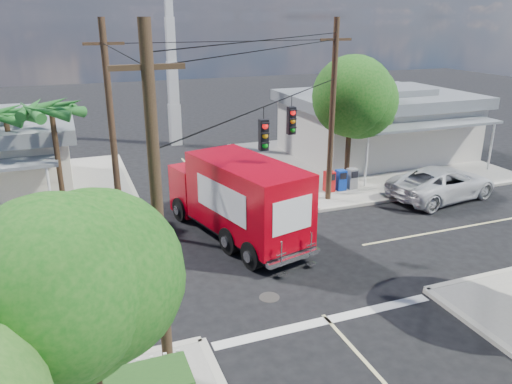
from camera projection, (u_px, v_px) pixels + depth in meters
ground at (274, 261)px, 19.43m from camera, size 120.00×120.00×0.00m
sidewalk_ne at (362, 161)px, 32.66m from camera, size 14.12×14.12×0.14m
road_markings at (290, 278)px, 18.14m from camera, size 32.00×32.00×0.01m
building_ne at (377, 122)px, 33.42m from camera, size 11.80×10.20×4.50m
radio_tower at (172, 67)px, 35.35m from camera, size 0.80×0.80×17.00m
tree_sw_front at (84, 290)px, 8.99m from camera, size 3.88×3.78×6.03m
tree_ne_front at (351, 102)px, 26.24m from camera, size 4.21×4.14×6.66m
tree_ne_back at (370, 104)px, 29.24m from camera, size 3.77×3.66×5.82m
palm_nw_front at (51, 112)px, 21.84m from camera, size 3.01×3.08×5.59m
palm_nw_back at (6, 118)px, 22.61m from camera, size 3.01×3.08×5.19m
utility_poles at (221, 138)px, 18.76m from camera, size 12.00×10.68×9.00m
vending_boxes at (341, 180)px, 26.86m from camera, size 1.90×0.50×1.10m
delivery_truck at (237, 198)px, 21.01m from camera, size 4.31×8.44×3.51m
parked_car at (442, 183)px, 25.89m from camera, size 6.40×3.67×1.68m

